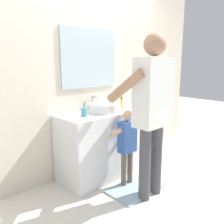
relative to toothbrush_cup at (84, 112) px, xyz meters
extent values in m
plane|color=silver|center=(0.34, -0.26, -0.89)|extent=(14.00, 14.00, 0.00)
cube|color=beige|center=(0.34, 0.36, 0.46)|extent=(4.40, 0.08, 2.70)
cube|color=silver|center=(0.34, 0.31, 0.60)|extent=(0.86, 0.02, 0.74)
cube|color=white|center=(0.34, 0.04, -0.47)|extent=(1.17, 0.54, 0.83)
cylinder|color=silver|center=(0.34, 0.02, 0.00)|extent=(0.39, 0.39, 0.11)
cylinder|color=beige|center=(0.34, 0.02, 0.01)|extent=(0.32, 0.32, 0.09)
cylinder|color=#B7BABF|center=(0.34, 0.27, 0.04)|extent=(0.03, 0.03, 0.18)
cylinder|color=#B7BABF|center=(0.34, 0.21, 0.12)|extent=(0.02, 0.12, 0.02)
cylinder|color=#B7BABF|center=(0.27, 0.27, -0.03)|extent=(0.04, 0.04, 0.05)
cylinder|color=#B7BABF|center=(0.41, 0.27, -0.03)|extent=(0.04, 0.04, 0.05)
cylinder|color=#4C8EB2|center=(0.00, 0.00, -0.01)|extent=(0.07, 0.07, 0.09)
cylinder|color=blue|center=(0.01, 0.01, 0.05)|extent=(0.03, 0.02, 0.17)
cube|color=white|center=(0.01, 0.01, 0.14)|extent=(0.01, 0.02, 0.02)
cylinder|color=green|center=(0.01, -0.01, 0.05)|extent=(0.03, 0.02, 0.17)
cube|color=white|center=(0.01, -0.01, 0.14)|extent=(0.01, 0.02, 0.02)
cylinder|color=gold|center=(0.63, 0.02, 0.01)|extent=(0.06, 0.06, 0.13)
cylinder|color=#2D2D2D|center=(0.63, 0.02, 0.09)|extent=(0.02, 0.02, 0.03)
cube|color=#99B7CC|center=(0.34, -0.51, -0.88)|extent=(0.64, 0.40, 0.02)
cylinder|color=#6B5B4C|center=(0.28, -0.37, -0.68)|extent=(0.06, 0.06, 0.42)
cylinder|color=#6B5B4C|center=(0.39, -0.37, -0.68)|extent=(0.06, 0.06, 0.42)
cube|color=#33569E|center=(0.34, -0.37, -0.28)|extent=(0.21, 0.12, 0.37)
sphere|color=#D8A884|center=(0.34, -0.37, -0.03)|extent=(0.12, 0.12, 0.12)
cylinder|color=#D8A884|center=(0.22, -0.27, -0.25)|extent=(0.05, 0.25, 0.20)
cylinder|color=#D8A884|center=(0.45, -0.27, -0.25)|extent=(0.05, 0.25, 0.20)
cylinder|color=#47474C|center=(0.26, -0.70, -0.49)|extent=(0.12, 0.12, 0.80)
cylinder|color=#47474C|center=(0.45, -0.70, -0.49)|extent=(0.12, 0.12, 0.80)
cube|color=white|center=(0.35, -0.70, 0.26)|extent=(0.40, 0.23, 0.69)
sphere|color=#A87A5B|center=(0.35, -0.70, 0.73)|extent=(0.23, 0.23, 0.23)
cylinder|color=#A87A5B|center=(0.14, -0.52, 0.32)|extent=(0.10, 0.48, 0.38)
cylinder|color=#A87A5B|center=(0.57, -0.52, 0.32)|extent=(0.10, 0.48, 0.38)
cylinder|color=orange|center=(0.57, -0.34, 0.13)|extent=(0.01, 0.14, 0.03)
cube|color=white|center=(0.57, -0.26, 0.15)|extent=(0.01, 0.02, 0.02)
camera|label=1|loc=(-1.57, -2.16, 0.56)|focal=38.13mm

